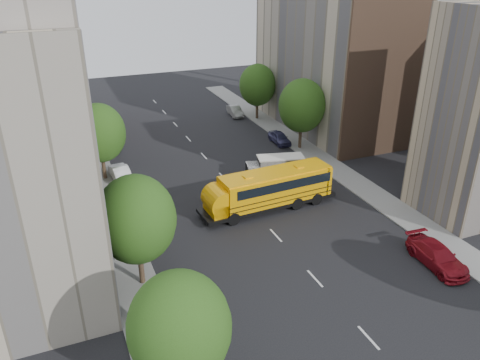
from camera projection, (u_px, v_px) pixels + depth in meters
ground at (265, 224)px, 38.67m from camera, size 120.00×120.00×0.00m
sidewalk_left at (114, 221)px, 38.85m from camera, size 3.00×80.00×0.12m
sidewalk_right at (348, 177)px, 46.80m from camera, size 3.00×80.00×0.12m
lane_markings at (223, 177)px, 47.03m from camera, size 0.15×64.00×0.01m
building_left_cream at (3, 111)px, 33.22m from camera, size 10.00×26.00×20.00m
building_left_redbrick at (18, 89)px, 53.11m from camera, size 10.00×15.00×13.00m
building_left_near at (1, 191)px, 25.07m from camera, size 10.00×7.00×17.00m
building_right_far at (330, 56)px, 57.79m from camera, size 10.00×22.00×18.00m
building_right_sidewall at (387, 74)px, 48.59m from camera, size 10.10×0.30×18.00m
street_tree_0 at (180, 328)px, 21.19m from camera, size 4.80×4.80×7.41m
street_tree_1 at (136, 219)px, 29.42m from camera, size 5.12×5.12×7.90m
street_tree_2 at (99, 133)px, 44.53m from camera, size 4.99×4.99×7.71m
street_tree_4 at (302, 106)px, 52.02m from camera, size 5.25×5.25×8.10m
street_tree_5 at (257, 85)px, 62.22m from camera, size 4.86×4.86×7.51m
school_bus at (267, 189)px, 40.19m from camera, size 12.53×3.67×3.49m
safari_truck at (276, 167)px, 46.00m from camera, size 5.92×3.29×2.40m
parked_car_0 at (180, 309)px, 28.10m from camera, size 2.16×4.50×1.48m
parked_car_1 at (120, 172)px, 46.26m from camera, size 1.83×4.55×1.47m
parked_car_2 at (106, 142)px, 54.09m from camera, size 2.52×5.34×1.47m
parked_car_3 at (437, 256)px, 33.12m from camera, size 2.43×5.32×1.51m
parked_car_4 at (280, 138)px, 55.42m from camera, size 1.74×4.04×1.36m
parked_car_5 at (235, 111)px, 65.32m from camera, size 1.76×4.20×1.35m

